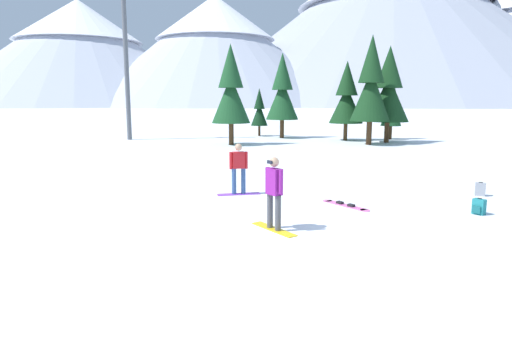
% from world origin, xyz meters
% --- Properties ---
extents(ground_plane, '(800.00, 800.00, 0.00)m').
position_xyz_m(ground_plane, '(0.00, 0.00, 0.00)').
color(ground_plane, white).
extents(snowboarder_foreground, '(1.18, 1.33, 1.83)m').
position_xyz_m(snowboarder_foreground, '(-2.36, 0.37, 0.97)').
color(snowboarder_foreground, yellow).
rests_on(snowboarder_foreground, ground_plane).
extents(snowboarder_midground, '(1.48, 0.66, 1.74)m').
position_xyz_m(snowboarder_midground, '(-3.69, 4.40, 0.93)').
color(snowboarder_midground, '#993FD8').
rests_on(snowboarder_midground, ground_plane).
extents(loose_snowboard_far_spare, '(1.39, 1.54, 0.09)m').
position_xyz_m(loose_snowboard_far_spare, '(-0.26, 3.02, 0.02)').
color(loose_snowboard_far_spare, pink).
rests_on(loose_snowboard_far_spare, ground_plane).
extents(backpack_grey, '(0.37, 0.34, 0.47)m').
position_xyz_m(backpack_grey, '(4.44, 4.79, 0.21)').
color(backpack_grey, gray).
rests_on(backpack_grey, ground_plane).
extents(backpack_teal, '(0.37, 0.38, 0.47)m').
position_xyz_m(backpack_teal, '(3.36, 2.28, 0.21)').
color(backpack_teal, '#1E7A7F').
rests_on(backpack_teal, ground_plane).
extents(pine_tree_twin, '(1.47, 1.47, 4.15)m').
position_xyz_m(pine_tree_twin, '(-4.54, 28.42, 2.26)').
color(pine_tree_twin, '#472D19').
rests_on(pine_tree_twin, ground_plane).
extents(pine_tree_tall, '(2.76, 2.76, 7.61)m').
position_xyz_m(pine_tree_tall, '(3.71, 21.54, 4.15)').
color(pine_tree_tall, '#472D19').
rests_on(pine_tree_tall, ground_plane).
extents(pine_tree_broad, '(2.63, 2.63, 6.12)m').
position_xyz_m(pine_tree_broad, '(2.47, 24.81, 3.34)').
color(pine_tree_broad, '#472D19').
rests_on(pine_tree_broad, ground_plane).
extents(pine_tree_leaning, '(1.63, 1.63, 4.91)m').
position_xyz_m(pine_tree_leaning, '(6.24, 26.11, 2.67)').
color(pine_tree_leaning, '#472D19').
rests_on(pine_tree_leaning, ground_plane).
extents(pine_tree_slender, '(2.68, 2.68, 6.96)m').
position_xyz_m(pine_tree_slender, '(-2.53, 26.71, 3.80)').
color(pine_tree_slender, '#472D19').
rests_on(pine_tree_slender, ground_plane).
extents(pine_tree_young, '(3.04, 3.04, 7.05)m').
position_xyz_m(pine_tree_young, '(5.32, 23.27, 3.85)').
color(pine_tree_young, '#472D19').
rests_on(pine_tree_young, ground_plane).
extents(pine_tree_short, '(2.71, 2.71, 7.01)m').
position_xyz_m(pine_tree_short, '(-6.04, 20.81, 3.82)').
color(pine_tree_short, '#472D19').
rests_on(pine_tree_short, ground_plane).
extents(ski_lift_tower, '(3.22, 0.36, 11.78)m').
position_xyz_m(ski_lift_tower, '(-14.68, 24.24, 6.61)').
color(ski_lift_tower, '#595B60').
rests_on(ski_lift_tower, ground_plane).
extents(peak_north_spur, '(130.87, 130.87, 49.75)m').
position_xyz_m(peak_north_spur, '(-101.81, 200.66, 25.99)').
color(peak_north_spur, '#B2B7C6').
rests_on(peak_north_spur, ground_plane).
extents(peak_west_ridge, '(121.96, 121.96, 50.02)m').
position_xyz_m(peak_west_ridge, '(-35.92, 198.67, 26.14)').
color(peak_west_ridge, '#B2B7C6').
rests_on(peak_west_ridge, ground_plane).
extents(peak_east_ridge, '(234.81, 234.81, 89.92)m').
position_xyz_m(peak_east_ridge, '(55.77, 255.92, 46.98)').
color(peak_east_ridge, '#9EA3B2').
rests_on(peak_east_ridge, ground_plane).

